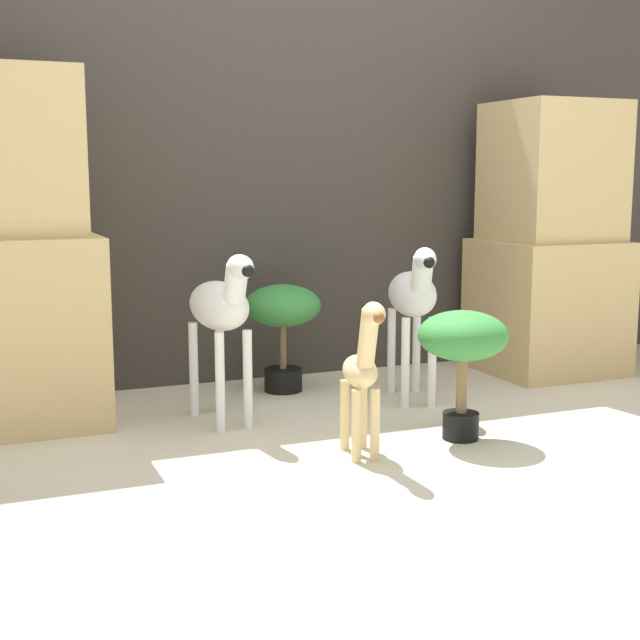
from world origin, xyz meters
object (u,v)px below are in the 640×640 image
(zebra_right, at_px, (413,297))
(potted_palm_back, at_px, (463,344))
(zebra_left, at_px, (221,309))
(potted_palm_front, at_px, (283,315))
(giraffe_figurine, at_px, (363,370))

(zebra_right, relative_size, potted_palm_back, 1.42)
(zebra_right, distance_m, zebra_left, 0.88)
(zebra_right, height_order, zebra_left, same)
(zebra_left, bearing_deg, potted_palm_back, -36.43)
(zebra_right, relative_size, potted_palm_front, 1.40)
(potted_palm_back, bearing_deg, zebra_left, 143.57)
(zebra_right, xyz_separation_m, zebra_left, (-0.88, -0.02, 0.00))
(zebra_left, distance_m, potted_palm_back, 0.96)
(zebra_right, distance_m, potted_palm_back, 0.61)
(zebra_right, distance_m, potted_palm_front, 0.61)
(giraffe_figurine, xyz_separation_m, potted_palm_front, (0.08, 1.04, 0.04))
(potted_palm_front, bearing_deg, giraffe_figurine, -94.55)
(zebra_left, distance_m, potted_palm_front, 0.59)
(zebra_left, relative_size, potted_palm_front, 1.40)
(potted_palm_front, height_order, potted_palm_back, potted_palm_front)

